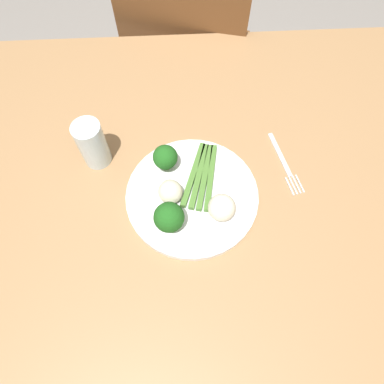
# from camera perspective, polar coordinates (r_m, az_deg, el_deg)

# --- Properties ---
(ground_plane) EXTENTS (6.00, 6.00, 0.02)m
(ground_plane) POSITION_cam_1_polar(r_m,az_deg,el_deg) (1.46, -1.05, -14.23)
(ground_plane) COLOR gray
(dining_table) EXTENTS (1.27, 1.02, 0.75)m
(dining_table) POSITION_cam_1_polar(r_m,az_deg,el_deg) (0.82, -1.80, -4.01)
(dining_table) COLOR #9E754C
(dining_table) RESTS_ON ground_plane
(chair) EXTENTS (0.48, 0.48, 0.87)m
(chair) POSITION_cam_1_polar(r_m,az_deg,el_deg) (1.33, -0.64, 19.85)
(chair) COLOR brown
(chair) RESTS_ON ground_plane
(plate) EXTENTS (0.28, 0.28, 0.01)m
(plate) POSITION_cam_1_polar(r_m,az_deg,el_deg) (0.73, -0.00, -0.45)
(plate) COLOR white
(plate) RESTS_ON dining_table
(asparagus_bundle) EXTENTS (0.09, 0.17, 0.01)m
(asparagus_bundle) POSITION_cam_1_polar(r_m,az_deg,el_deg) (0.73, 1.64, 2.69)
(asparagus_bundle) COLOR #47752D
(asparagus_bundle) RESTS_ON plate
(broccoli_front) EXTENTS (0.06, 0.06, 0.07)m
(broccoli_front) POSITION_cam_1_polar(r_m,az_deg,el_deg) (0.65, -3.84, -4.25)
(broccoli_front) COLOR #4C7F2B
(broccoli_front) RESTS_ON plate
(broccoli_near_center) EXTENTS (0.05, 0.05, 0.06)m
(broccoli_near_center) POSITION_cam_1_polar(r_m,az_deg,el_deg) (0.72, -4.46, 5.74)
(broccoli_near_center) COLOR #4C7F2B
(broccoli_near_center) RESTS_ON plate
(cauliflower_edge) EXTENTS (0.06, 0.06, 0.06)m
(cauliflower_edge) POSITION_cam_1_polar(r_m,az_deg,el_deg) (0.68, 4.98, -2.61)
(cauliflower_edge) COLOR silver
(cauliflower_edge) RESTS_ON plate
(cauliflower_left) EXTENTS (0.05, 0.05, 0.05)m
(cauliflower_left) POSITION_cam_1_polar(r_m,az_deg,el_deg) (0.70, -3.61, 0.05)
(cauliflower_left) COLOR beige
(cauliflower_left) RESTS_ON plate
(fork) EXTENTS (0.06, 0.16, 0.00)m
(fork) POSITION_cam_1_polar(r_m,az_deg,el_deg) (0.80, 15.06, 4.57)
(fork) COLOR silver
(fork) RESTS_ON dining_table
(water_glass) EXTENTS (0.06, 0.06, 0.11)m
(water_glass) POSITION_cam_1_polar(r_m,az_deg,el_deg) (0.76, -16.21, 7.65)
(water_glass) COLOR silver
(water_glass) RESTS_ON dining_table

